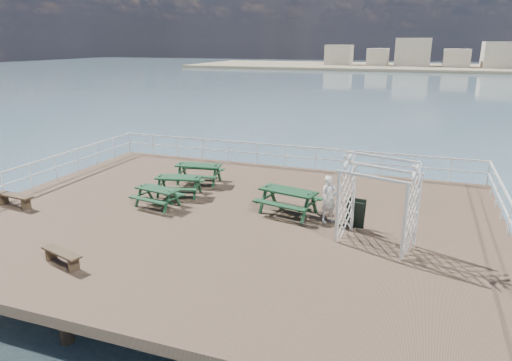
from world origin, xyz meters
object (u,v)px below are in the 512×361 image
Objects in this scene: flat_bench_far at (62,255)px; trellis_arbor at (377,206)px; picnic_table_a at (179,182)px; flat_bench_near at (14,198)px; person at (329,199)px; picnic_table_c at (288,196)px; picnic_table_d at (157,193)px; picnic_table_b at (199,170)px.

trellis_arbor is at bearing 44.35° from flat_bench_far.
trellis_arbor is at bearing -27.03° from picnic_table_a.
flat_bench_near is 1.02× the size of person.
flat_bench_far is 0.54× the size of trellis_arbor.
trellis_arbor is at bearing -14.70° from picnic_table_c.
flat_bench_near is (-4.94, -1.82, -0.16)m from picnic_table_d.
person reaches higher than flat_bench_far.
flat_bench_near is 1.13× the size of flat_bench_far.
picnic_table_d reaches higher than flat_bench_near.
person is at bearing -30.13° from picnic_table_b.
flat_bench_near reaches higher than flat_bench_far.
person reaches higher than picnic_table_c.
trellis_arbor is 2.13m from person.
flat_bench_near is at bearing -149.60° from picnic_table_d.
picnic_table_b is 3.15m from picnic_table_d.
picnic_table_d is 1.25× the size of flat_bench_far.
person is (1.49, -0.35, 0.18)m from picnic_table_c.
picnic_table_b is 8.06m from flat_bench_far.
picnic_table_a is 0.88× the size of picnic_table_c.
picnic_table_c reaches higher than flat_bench_far.
trellis_arbor reaches higher than flat_bench_far.
person reaches higher than picnic_table_b.
person is (-1.66, 1.26, -0.40)m from trellis_arbor.
picnic_table_b is at bearing 170.05° from trellis_arbor.
picnic_table_b is at bearing 98.25° from picnic_table_d.
picnic_table_b reaches higher than flat_bench_far.
picnic_table_a is 0.74× the size of trellis_arbor.
picnic_table_b is 1.42× the size of flat_bench_far.
person reaches higher than flat_bench_near.
picnic_table_c is (4.60, -0.45, 0.08)m from picnic_table_a.
picnic_table_a is at bearing 105.08° from flat_bench_far.
flat_bench_near is (-9.64, -2.79, -0.27)m from picnic_table_c.
person is (6.10, -2.53, 0.22)m from picnic_table_b.
trellis_arbor is (7.86, -0.64, 0.70)m from picnic_table_d.
flat_bench_far is (-4.68, -5.88, -0.32)m from picnic_table_c.
picnic_table_d is 1.13× the size of person.
person is at bearing -19.60° from picnic_table_a.
picnic_table_b is at bearing 50.48° from flat_bench_near.
picnic_table_b is (0.00, 1.73, 0.04)m from picnic_table_a.
flat_bench_far is at bearing -116.16° from picnic_table_c.
picnic_table_d is 6.24m from person.
picnic_table_c is at bearing 22.03° from flat_bench_near.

